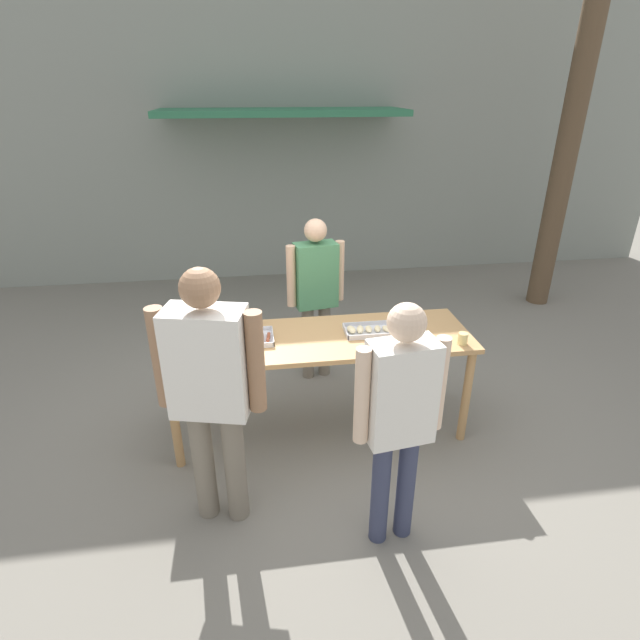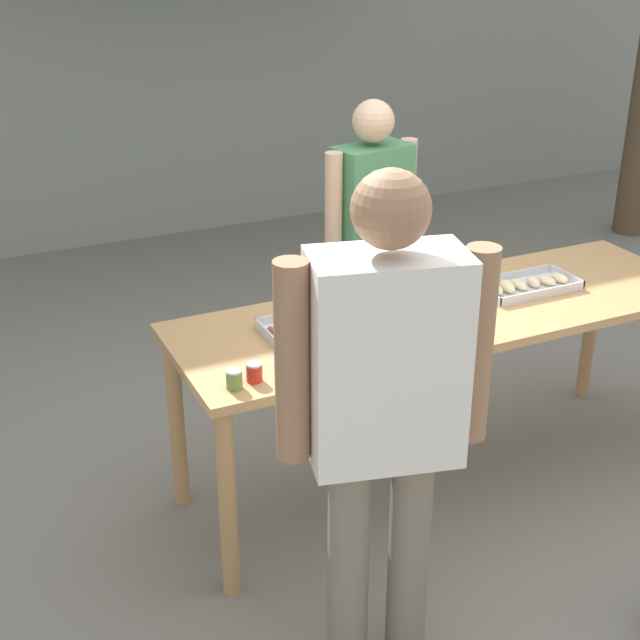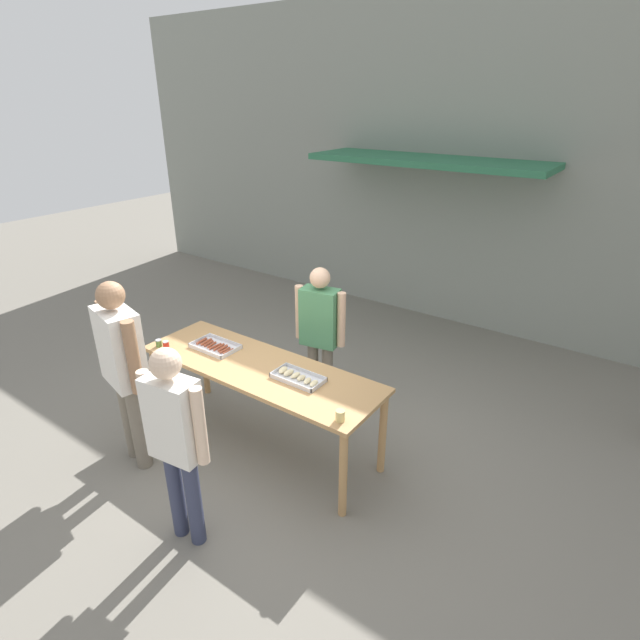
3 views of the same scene
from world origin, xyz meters
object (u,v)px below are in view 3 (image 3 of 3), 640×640
Objects in this scene: person_customer_holding_hotdog at (123,361)px; person_server_behind_table at (320,327)px; condiment_jar_ketchup at (166,345)px; beer_cup at (340,416)px; food_tray_buns at (297,377)px; person_customer_with_cup at (176,432)px; food_tray_sausages at (215,347)px; condiment_jar_mustard at (159,343)px.

person_server_behind_table is at bearing -103.28° from person_customer_holding_hotdog.
condiment_jar_ketchup is 0.80× the size of beer_cup.
person_customer_holding_hotdog is (0.20, -0.61, 0.15)m from condiment_jar_ketchup.
person_server_behind_table is 1.95m from person_customer_holding_hotdog.
food_tray_buns is 0.29× the size of person_server_behind_table.
condiment_jar_ketchup is at bearing -57.79° from person_customer_holding_hotdog.
food_tray_buns is at bearing -77.98° from person_server_behind_table.
food_tray_sausages is at bearing -61.57° from person_customer_with_cup.
person_server_behind_table reaches higher than food_tray_sausages.
person_customer_with_cup is (0.21, -2.08, 0.03)m from person_server_behind_table.
person_server_behind_table is at bearing 131.30° from beer_cup.
beer_cup is 0.05× the size of person_customer_with_cup.
food_tray_sausages is 1.54m from person_customer_with_cup.
condiment_jar_ketchup is at bearing -43.84° from person_customer_with_cup.
food_tray_sausages is 5.04× the size of beer_cup.
condiment_jar_mustard is 0.67m from person_customer_holding_hotdog.
person_customer_holding_hotdog is (-0.20, -0.89, 0.17)m from food_tray_sausages.
person_server_behind_table is (-0.35, 0.84, 0.07)m from food_tray_buns.
food_tray_buns is at bearing 11.34° from condiment_jar_mustard.
beer_cup is (2.18, 0.01, 0.01)m from condiment_jar_mustard.
food_tray_sausages is at bearing 170.05° from beer_cup.
person_customer_with_cup is at bearing -53.92° from food_tray_sausages.
beer_cup is (0.65, -0.30, 0.03)m from food_tray_buns.
person_server_behind_table reaches higher than condiment_jar_mustard.
food_tray_sausages is at bearing 32.04° from condiment_jar_mustard.
condiment_jar_ketchup reaches higher than food_tray_buns.
person_customer_holding_hotdog is 1.08× the size of person_customer_with_cup.
person_customer_with_cup is (1.30, -0.95, 0.09)m from condiment_jar_ketchup.
condiment_jar_mustard is at bearing -50.08° from person_customer_holding_hotdog.
person_server_behind_table is at bearing 112.40° from food_tray_buns.
food_tray_buns is at bearing 155.55° from beer_cup.
person_customer_holding_hotdog is at bearing -102.43° from food_tray_sausages.
person_customer_with_cup is (-0.79, -0.94, 0.08)m from beer_cup.
food_tray_buns is 0.26× the size of person_customer_holding_hotdog.
person_customer_holding_hotdog is at bearing -162.45° from beer_cup.
condiment_jar_ketchup is 2.09m from beer_cup.
food_tray_buns is 6.37× the size of condiment_jar_ketchup.
food_tray_sausages is at bearing 35.41° from condiment_jar_ketchup.
food_tray_buns reaches higher than food_tray_sausages.
condiment_jar_mustard is 1.65m from person_server_behind_table.
condiment_jar_ketchup is 0.66m from person_customer_holding_hotdog.
person_customer_with_cup is at bearing -96.21° from food_tray_buns.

